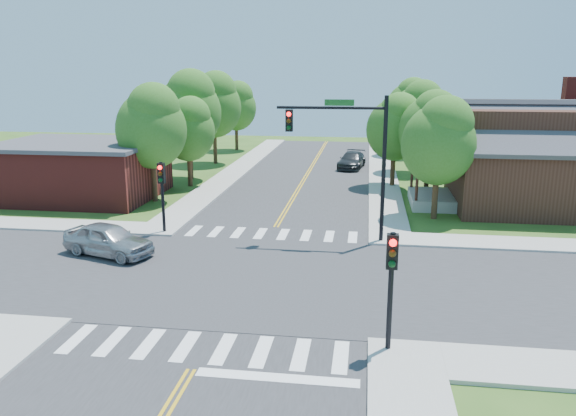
# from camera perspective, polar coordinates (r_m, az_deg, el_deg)

# --- Properties ---
(ground) EXTENTS (100.00, 100.00, 0.00)m
(ground) POSITION_cam_1_polar(r_m,az_deg,el_deg) (23.51, -4.22, -7.02)
(ground) COLOR #2F5219
(ground) RESTS_ON ground
(road_ns) EXTENTS (10.00, 90.00, 0.04)m
(road_ns) POSITION_cam_1_polar(r_m,az_deg,el_deg) (23.50, -4.22, -6.97)
(road_ns) COLOR #2D2D30
(road_ns) RESTS_ON ground
(road_ew) EXTENTS (90.00, 10.00, 0.04)m
(road_ew) POSITION_cam_1_polar(r_m,az_deg,el_deg) (23.50, -4.22, -6.96)
(road_ew) COLOR #2D2D30
(road_ew) RESTS_ON ground
(intersection_patch) EXTENTS (10.20, 10.20, 0.06)m
(intersection_patch) POSITION_cam_1_polar(r_m,az_deg,el_deg) (23.51, -4.22, -7.02)
(intersection_patch) COLOR #2D2D30
(intersection_patch) RESTS_ON ground
(sidewalk_ne) EXTENTS (40.00, 40.00, 0.14)m
(sidewalk_ne) POSITION_cam_1_polar(r_m,az_deg,el_deg) (39.74, 24.00, 0.63)
(sidewalk_ne) COLOR #9E9B93
(sidewalk_ne) RESTS_ON ground
(sidewalk_nw) EXTENTS (40.00, 40.00, 0.14)m
(sidewalk_nw) POSITION_cam_1_polar(r_m,az_deg,el_deg) (43.36, -20.48, 1.99)
(sidewalk_nw) COLOR #9E9B93
(sidewalk_nw) RESTS_ON ground
(crosswalk_north) EXTENTS (8.85, 2.00, 0.01)m
(crosswalk_north) POSITION_cam_1_polar(r_m,az_deg,el_deg) (29.26, -1.66, -2.64)
(crosswalk_north) COLOR white
(crosswalk_north) RESTS_ON ground
(crosswalk_south) EXTENTS (8.85, 2.00, 0.01)m
(crosswalk_south) POSITION_cam_1_polar(r_m,az_deg,el_deg) (18.01, -8.50, -13.84)
(crosswalk_south) COLOR white
(crosswalk_south) RESTS_ON ground
(centerline) EXTENTS (0.30, 90.00, 0.01)m
(centerline) POSITION_cam_1_polar(r_m,az_deg,el_deg) (23.49, -4.22, -6.92)
(centerline) COLOR gold
(centerline) RESTS_ON ground
(stop_bar) EXTENTS (4.60, 0.45, 0.09)m
(stop_bar) POSITION_cam_1_polar(r_m,az_deg,el_deg) (16.34, -1.12, -16.98)
(stop_bar) COLOR white
(stop_bar) RESTS_ON ground
(signal_mast_ne) EXTENTS (5.30, 0.42, 7.20)m
(signal_mast_ne) POSITION_cam_1_polar(r_m,az_deg,el_deg) (27.27, 6.23, 6.39)
(signal_mast_ne) COLOR black
(signal_mast_ne) RESTS_ON ground
(signal_pole_se) EXTENTS (0.34, 0.42, 3.80)m
(signal_pole_se) POSITION_cam_1_polar(r_m,az_deg,el_deg) (16.84, 10.47, -6.21)
(signal_pole_se) COLOR black
(signal_pole_se) RESTS_ON ground
(signal_pole_nw) EXTENTS (0.34, 0.42, 3.80)m
(signal_pole_nw) POSITION_cam_1_polar(r_m,az_deg,el_deg) (29.49, -12.70, 2.39)
(signal_pole_nw) COLOR black
(signal_pole_nw) RESTS_ON ground
(house_ne) EXTENTS (13.05, 8.80, 7.11)m
(house_ne) POSITION_cam_1_polar(r_m,az_deg,el_deg) (37.48, 24.08, 4.97)
(house_ne) COLOR #361B12
(house_ne) RESTS_ON ground
(building_nw) EXTENTS (10.40, 8.40, 3.73)m
(building_nw) POSITION_cam_1_polar(r_m,az_deg,el_deg) (40.02, -20.41, 3.71)
(building_nw) COLOR maroon
(building_nw) RESTS_ON ground
(tree_e_a) EXTENTS (4.14, 3.93, 7.04)m
(tree_e_a) POSITION_cam_1_polar(r_m,az_deg,el_deg) (32.55, 15.22, 6.78)
(tree_e_a) COLOR #382314
(tree_e_a) RESTS_ON ground
(tree_e_b) EXTENTS (4.19, 3.98, 7.12)m
(tree_e_b) POSITION_cam_1_polar(r_m,az_deg,el_deg) (39.37, 14.33, 8.08)
(tree_e_b) COLOR #382314
(tree_e_b) RESTS_ON ground
(tree_e_c) EXTENTS (4.48, 4.25, 7.61)m
(tree_e_c) POSITION_cam_1_polar(r_m,az_deg,el_deg) (47.27, 13.17, 9.45)
(tree_e_c) COLOR #382314
(tree_e_c) RESTS_ON ground
(tree_e_d) EXTENTS (4.50, 4.28, 7.65)m
(tree_e_d) POSITION_cam_1_polar(r_m,az_deg,el_deg) (56.58, 12.31, 10.21)
(tree_e_d) COLOR #382314
(tree_e_d) RESTS_ON ground
(tree_w_a) EXTENTS (4.49, 4.26, 7.63)m
(tree_w_a) POSITION_cam_1_polar(r_m,az_deg,el_deg) (36.82, -13.66, 8.26)
(tree_w_a) COLOR #382314
(tree_w_a) RESTS_ON ground
(tree_w_b) EXTENTS (4.98, 4.73, 8.46)m
(tree_w_b) POSITION_cam_1_polar(r_m,az_deg,el_deg) (43.88, -10.00, 10.02)
(tree_w_b) COLOR #382314
(tree_w_b) RESTS_ON ground
(tree_w_c) EXTENTS (4.88, 4.64, 8.30)m
(tree_w_c) POSITION_cam_1_polar(r_m,az_deg,el_deg) (51.18, -7.48, 10.52)
(tree_w_c) COLOR #382314
(tree_w_c) RESTS_ON ground
(tree_w_d) EXTENTS (4.27, 4.05, 7.25)m
(tree_w_d) POSITION_cam_1_polar(r_m,az_deg,el_deg) (59.78, -5.25, 10.40)
(tree_w_d) COLOR #382314
(tree_w_d) RESTS_ON ground
(tree_house) EXTENTS (4.03, 3.82, 6.84)m
(tree_house) POSITION_cam_1_polar(r_m,az_deg,el_deg) (41.11, 10.90, 8.24)
(tree_house) COLOR #382314
(tree_house) RESTS_ON ground
(tree_bldg) EXTENTS (3.86, 3.67, 6.57)m
(tree_bldg) POSITION_cam_1_polar(r_m,az_deg,el_deg) (41.33, -10.04, 8.05)
(tree_bldg) COLOR #382314
(tree_bldg) RESTS_ON ground
(car_silver) EXTENTS (4.36, 5.45, 1.50)m
(car_silver) POSITION_cam_1_polar(r_m,az_deg,el_deg) (27.07, -17.79, -3.14)
(car_silver) COLOR #A1A4A8
(car_silver) RESTS_ON ground
(car_dgrey) EXTENTS (3.30, 5.29, 1.37)m
(car_dgrey) POSITION_cam_1_polar(r_m,az_deg,el_deg) (48.96, 6.49, 4.80)
(car_dgrey) COLOR #272A2C
(car_dgrey) RESTS_ON ground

